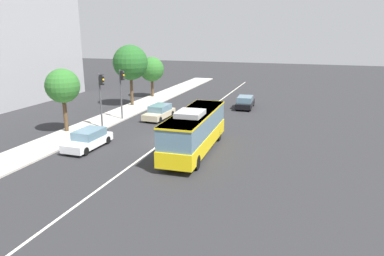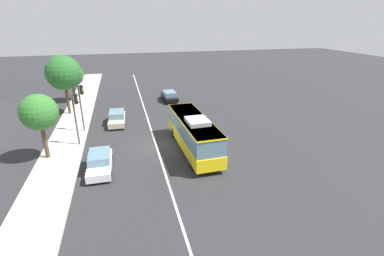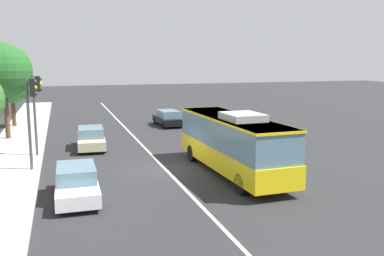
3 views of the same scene
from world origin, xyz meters
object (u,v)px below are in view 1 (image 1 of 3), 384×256
Objects in this scene: sedan_black at (245,102)px; sedan_beige at (159,112)px; traffic_light_near_corner at (122,86)px; transit_bus at (195,129)px; street_tree_kerbside_centre at (130,63)px; street_tree_kerbside_left at (63,86)px; traffic_light_mid_block at (101,91)px; sedan_white at (88,139)px; street_tree_kerbside_right at (152,69)px.

sedan_black is 1.00× the size of sedan_beige.
sedan_beige is 4.70m from traffic_light_near_corner.
sedan_beige is (9.01, 6.85, -1.09)m from transit_bus.
sedan_beige is 9.03m from street_tree_kerbside_centre.
transit_bus is at bearing -137.90° from street_tree_kerbside_centre.
street_tree_kerbside_centre reaches higher than street_tree_kerbside_left.
traffic_light_mid_block is (3.70, 10.29, 1.75)m from transit_bus.
sedan_white is 0.87× the size of traffic_light_near_corner.
sedan_white is 0.87× the size of traffic_light_mid_block.
transit_bus is 12.64m from traffic_light_near_corner.
street_tree_kerbside_left is 12.63m from street_tree_kerbside_centre.
street_tree_kerbside_centre is at bearing -128.30° from sedan_beige.
sedan_beige is at bearing 31.87° from traffic_light_near_corner.
traffic_light_mid_block is at bearing -166.75° from street_tree_kerbside_centre.
street_tree_kerbside_centre is (12.58, -0.05, 1.06)m from street_tree_kerbside_left.
traffic_light_near_corner is 1.00× the size of traffic_light_mid_block.
sedan_beige is at bearing -130.83° from street_tree_kerbside_centre.
street_tree_kerbside_left is (-7.49, 5.94, 3.51)m from sedan_beige.
transit_bus is 1.81× the size of street_tree_kerbside_right.
traffic_light_near_corner reaches higher than sedan_white.
traffic_light_mid_block is 3.39m from street_tree_kerbside_left.
street_tree_kerbside_centre reaches higher than sedan_beige.
sedan_white is at bearing -125.49° from street_tree_kerbside_left.
traffic_light_near_corner is 13.36m from street_tree_kerbside_right.
sedan_black is 0.62× the size of street_tree_kerbside_centre.
sedan_black is 14.36m from street_tree_kerbside_right.
sedan_black is at bearing -77.14° from street_tree_kerbside_centre.
sedan_beige is 0.79× the size of street_tree_kerbside_left.
street_tree_kerbside_centre reaches higher than sedan_black.
street_tree_kerbside_right is (20.37, 12.87, 2.07)m from transit_bus.
street_tree_kerbside_left is at bearing -179.76° from street_tree_kerbside_right.
transit_bus reaches higher than sedan_black.
traffic_light_mid_block is 10.82m from street_tree_kerbside_centre.
transit_bus is 11.37m from sedan_beige.
street_tree_kerbside_left reaches higher than traffic_light_mid_block.
street_tree_kerbside_right is (16.67, 2.58, 0.32)m from traffic_light_mid_block.
street_tree_kerbside_left reaches higher than transit_bus.
sedan_beige is at bearing 173.11° from sedan_white.
traffic_light_mid_block is at bearing -87.21° from traffic_light_near_corner.
transit_bus is 1.94× the size of traffic_light_mid_block.
traffic_light_near_corner is 7.48m from street_tree_kerbside_centre.
traffic_light_near_corner is at bearing 88.76° from traffic_light_mid_block.
sedan_black is at bearing 51.21° from traffic_light_mid_block.
sedan_beige is 0.82× the size of street_tree_kerbside_right.
street_tree_kerbside_centre is (15.83, 4.50, 4.57)m from sedan_white.
traffic_light_near_corner is (-1.72, 3.33, 2.84)m from sedan_beige.
sedan_beige is 0.88× the size of traffic_light_near_corner.
street_tree_kerbside_centre is 1.33× the size of street_tree_kerbside_right.
sedan_black is at bearing 155.02° from sedan_white.
street_tree_kerbside_right is (6.27, 0.13, -1.41)m from street_tree_kerbside_centre.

